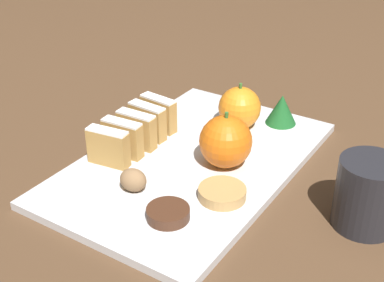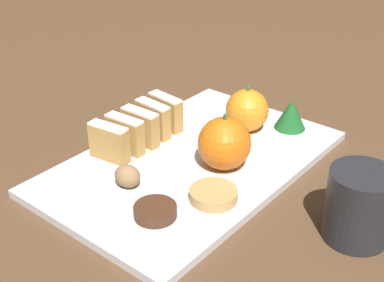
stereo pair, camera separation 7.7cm
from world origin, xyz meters
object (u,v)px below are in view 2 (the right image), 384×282
Objects in this scene: orange_far at (224,143)px; walnut at (127,176)px; chocolate_cookie at (155,211)px; orange_near at (247,110)px; coffee_mug at (361,205)px.

orange_far reaches higher than walnut.
orange_far is at bearing 59.95° from walnut.
chocolate_cookie is (0.07, -0.03, -0.01)m from walnut.
chocolate_cookie is at bearing -19.14° from walnut.
orange_near is 0.69× the size of coffee_mug.
orange_near is at bearing 82.44° from walnut.
walnut reaches higher than chocolate_cookie.
orange_far reaches higher than orange_near.
orange_far is 1.54× the size of chocolate_cookie.
orange_far is at bearing 177.03° from coffee_mug.
chocolate_cookie is 0.25m from coffee_mug.
coffee_mug reaches higher than walnut.
walnut is (-0.07, -0.12, -0.02)m from orange_far.
orange_near reaches higher than chocolate_cookie.
walnut is 0.08m from chocolate_cookie.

